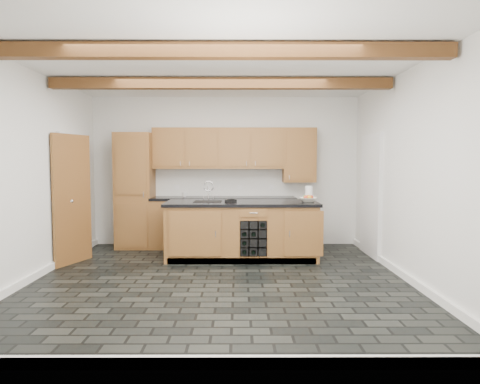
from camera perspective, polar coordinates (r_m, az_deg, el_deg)
The scene contains 10 objects.
ground at distance 5.85m, azimuth -2.70°, elevation -11.58°, with size 5.00×5.00×0.00m, color black.
room_shell at distance 6.17m, azimuth -3.32°, elevation 3.57°, with size 5.01×5.00×5.00m.
back_cabinetry at distance 7.92m, azimuth -4.73°, elevation -0.30°, with size 3.65×0.62×2.20m.
island at distance 7.01m, azimuth 0.27°, elevation -5.09°, with size 2.48×0.96×0.93m.
faucet at distance 7.01m, azimuth -4.29°, elevation -0.98°, with size 0.45×0.40×0.34m.
kitchen_scale at distance 6.89m, azimuth -1.24°, elevation -1.13°, with size 0.20×0.15×0.05m.
fruit_bowl at distance 7.03m, azimuth 9.06°, elevation -1.01°, with size 0.29×0.29×0.07m, color silver.
fruit_cluster at distance 7.02m, azimuth 9.06°, elevation -0.70°, with size 0.16×0.17×0.07m.
paper_towel at distance 7.18m, azimuth 9.17°, elevation -0.19°, with size 0.12×0.12×0.25m, color white.
mug at distance 8.03m, azimuth -7.41°, elevation -0.30°, with size 0.10×0.10×0.09m, color white.
Camera 1 is at (0.25, -5.63, 1.57)m, focal length 32.00 mm.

